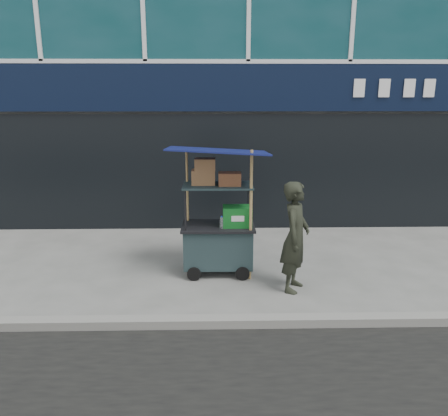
{
  "coord_description": "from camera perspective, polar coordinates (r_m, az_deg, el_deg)",
  "views": [
    {
      "loc": [
        -0.66,
        -5.05,
        2.78
      ],
      "look_at": [
        -0.53,
        1.2,
        1.15
      ],
      "focal_mm": 35.0,
      "sensor_mm": 36.0,
      "label": 1
    }
  ],
  "objects": [
    {
      "name": "ground",
      "position": [
        5.81,
        5.65,
        -14.06
      ],
      "size": [
        80.0,
        80.0,
        0.0
      ],
      "primitive_type": "plane",
      "color": "#62635E",
      "rests_on": "ground"
    },
    {
      "name": "curb",
      "position": [
        5.6,
        5.91,
        -14.5
      ],
      "size": [
        80.0,
        0.18,
        0.12
      ],
      "primitive_type": "cube",
      "color": "gray",
      "rests_on": "ground"
    },
    {
      "name": "vendor_cart",
      "position": [
        6.87,
        -0.65,
        -2.85
      ],
      "size": [
        1.51,
        1.08,
        2.05
      ],
      "rotation": [
        0.0,
        0.0,
        -0.01
      ],
      "color": "#1B292E",
      "rests_on": "ground"
    },
    {
      "name": "vendor_man",
      "position": [
        6.33,
        9.3,
        -3.75
      ],
      "size": [
        0.58,
        0.69,
        1.61
      ],
      "primitive_type": "imported",
      "rotation": [
        0.0,
        0.0,
        1.17
      ],
      "color": "black",
      "rests_on": "ground"
    }
  ]
}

